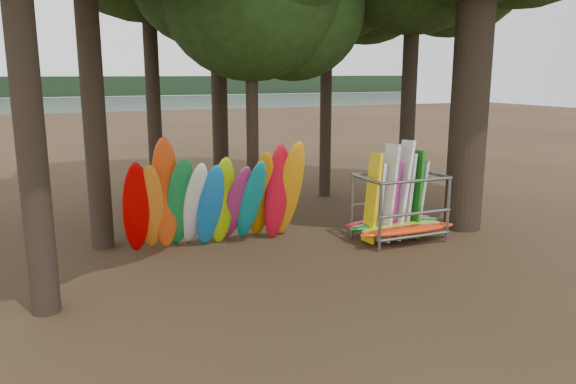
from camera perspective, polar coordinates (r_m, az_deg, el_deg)
name	(u,v)px	position (r m, az deg, el deg)	size (l,w,h in m)	color
ground	(327,252)	(15.15, 4.03, -6.12)	(120.00, 120.00, 0.00)	#47331E
lake	(105,112)	(73.24, -18.05, 7.76)	(160.00, 160.00, 0.00)	gray
far_shore	(80,86)	(123.00, -20.34, 10.03)	(160.00, 4.00, 4.00)	black
kayak_row	(218,200)	(15.31, -7.12, -0.81)	(4.95, 2.10, 3.28)	#BD0203
storage_rack	(399,209)	(16.30, 11.20, -1.72)	(3.10, 1.54, 2.88)	slate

